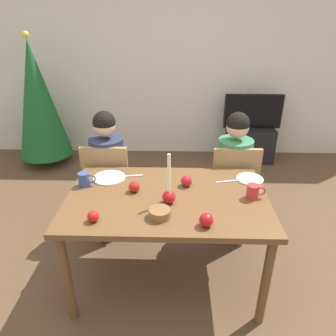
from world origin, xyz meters
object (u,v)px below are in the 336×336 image
object	(u,v)px
candle_centerpiece	(169,194)
apple_far_edge	(93,216)
chair_right	(232,184)
christmas_tree	(38,101)
dining_table	(167,206)
apple_near_candle	(134,187)
tv_stand	(249,144)
mug_right	(253,192)
apple_by_right_mug	(206,220)
mug_left	(85,179)
tv	(253,111)
bowl_walnuts	(160,213)
plate_right	(250,179)
person_right_child	(232,177)
plate_left	(109,178)
apple_by_left_plate	(186,181)
chair_left	(109,183)
person_left_child	(109,175)

from	to	relation	value
candle_centerpiece	apple_far_edge	bearing A→B (deg)	-154.14
chair_right	christmas_tree	size ratio (longest dim) A/B	0.52
dining_table	apple_near_candle	xyz separation A→B (m)	(-0.24, 0.05, 0.12)
tv_stand	chair_right	bearing A→B (deg)	-107.33
mug_right	apple_by_right_mug	world-z (taller)	mug_right
mug_left	tv	bearing A→B (deg)	51.70
bowl_walnuts	apple_far_edge	size ratio (longest dim) A/B	1.90
chair_right	apple_near_candle	distance (m)	1.02
dining_table	bowl_walnuts	distance (m)	0.28
candle_centerpiece	dining_table	bearing A→B (deg)	99.30
plate_right	chair_right	bearing A→B (deg)	99.04
person_right_child	mug_left	distance (m)	1.31
plate_right	mug_left	distance (m)	1.25
plate_left	apple_by_right_mug	world-z (taller)	apple_by_right_mug
christmas_tree	plate_right	xyz separation A→B (m)	(2.38, -1.84, -0.13)
apple_by_left_plate	apple_by_right_mug	world-z (taller)	apple_by_right_mug
tv_stand	apple_by_left_plate	xyz separation A→B (m)	(-0.96, -2.15, 0.55)
person_right_child	apple_by_right_mug	bearing A→B (deg)	-108.61
mug_right	dining_table	bearing A→B (deg)	179.06
chair_left	plate_right	size ratio (longest dim) A/B	4.41
plate_left	bowl_walnuts	world-z (taller)	bowl_walnuts
chair_right	mug_left	size ratio (longest dim) A/B	6.88
chair_right	mug_left	distance (m)	1.31
candle_centerpiece	mug_right	bearing A→B (deg)	7.63
mug_left	mug_right	xyz separation A→B (m)	(1.20, -0.14, -0.00)
person_right_child	tv	xyz separation A→B (m)	(0.53, 1.66, 0.14)
apple_by_right_mug	apple_by_left_plate	bearing A→B (deg)	102.30
plate_right	apple_by_left_plate	bearing A→B (deg)	-167.31
plate_left	bowl_walnuts	bearing A→B (deg)	-50.14
mug_left	apple_by_left_plate	size ratio (longest dim) A/B	1.57
apple_far_edge	apple_by_left_plate	bearing A→B (deg)	38.20
person_right_child	tv	world-z (taller)	person_right_child
dining_table	apple_far_edge	world-z (taller)	apple_far_edge
plate_left	apple_far_edge	distance (m)	0.56
person_left_child	chair_right	bearing A→B (deg)	-1.65
person_left_child	tv	world-z (taller)	person_left_child
chair_left	apple_by_left_plate	world-z (taller)	chair_left
candle_centerpiece	apple_far_edge	world-z (taller)	candle_centerpiece
apple_near_candle	bowl_walnuts	bearing A→B (deg)	-57.14
apple_by_left_plate	christmas_tree	bearing A→B (deg)	134.04
dining_table	chair_right	xyz separation A→B (m)	(0.57, 0.61, -0.15)
plate_left	apple_near_candle	distance (m)	0.30
chair_left	tv	bearing A→B (deg)	45.70
chair_left	mug_left	world-z (taller)	chair_left
tv	apple_near_candle	world-z (taller)	tv
chair_right	apple_far_edge	xyz separation A→B (m)	(-1.01, -0.92, 0.27)
person_left_child	candle_centerpiece	bearing A→B (deg)	-52.06
dining_table	apple_by_right_mug	size ratio (longest dim) A/B	16.21
christmas_tree	apple_far_edge	size ratio (longest dim) A/B	23.77
apple_far_edge	tv_stand	bearing A→B (deg)	59.41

